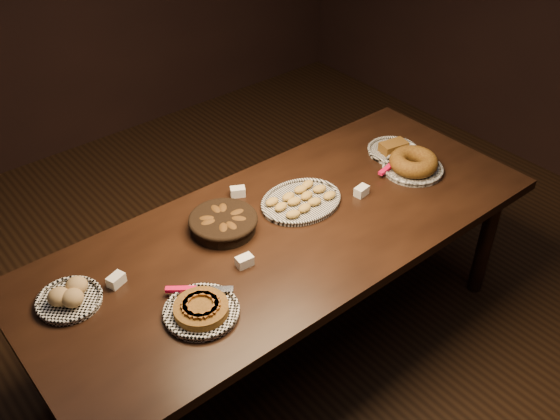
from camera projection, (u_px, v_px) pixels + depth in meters
ground at (285, 341)px, 3.23m from camera, size 5.00×5.00×0.00m
buffet_table at (286, 241)px, 2.83m from camera, size 2.40×1.00×0.75m
apple_tart_plate at (201, 310)px, 2.36m from camera, size 0.31×0.33×0.06m
madeleine_platter at (301, 200)px, 2.92m from camera, size 0.40×0.33×0.05m
bundt_cake_plate at (413, 164)px, 3.13m from camera, size 0.34×0.32×0.10m
croissant_basket at (223, 222)px, 2.75m from camera, size 0.31×0.31×0.08m
bread_roll_plate at (69, 297)px, 2.40m from camera, size 0.26×0.26×0.08m
loaf_plate at (393, 150)px, 3.28m from camera, size 0.27×0.27×0.06m
tent_cards at (283, 210)px, 2.85m from camera, size 1.73×0.48×0.04m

